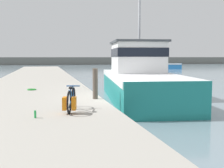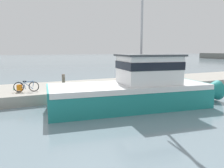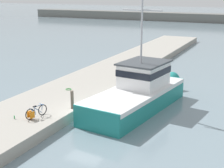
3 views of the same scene
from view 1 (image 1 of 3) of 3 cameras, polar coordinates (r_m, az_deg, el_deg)
ground_plane at (r=12.02m, az=1.93°, el=-6.31°), size 320.00×320.00×0.00m
dock_pier at (r=11.55m, az=-16.23°, el=-5.16°), size 5.82×80.00×0.73m
far_shoreline at (r=94.74m, az=7.00°, el=4.74°), size 180.00×5.00×2.29m
fishing_boat_main at (r=16.36m, az=5.58°, el=1.40°), size 4.82×12.20×8.46m
boat_blue_far at (r=57.24m, az=10.55°, el=3.97°), size 7.02×4.20×5.12m
bicycle_touring at (r=8.96m, az=-8.37°, el=-3.35°), size 0.65×1.69×0.79m
mooring_post at (r=11.58m, az=-3.43°, el=0.08°), size 0.21×0.21×1.27m
hose_coil at (r=15.28m, az=-16.01°, el=-1.07°), size 0.47×0.47×0.05m
water_bottle_on_curb at (r=8.32m, az=-15.34°, el=-5.95°), size 0.06×0.06×0.21m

